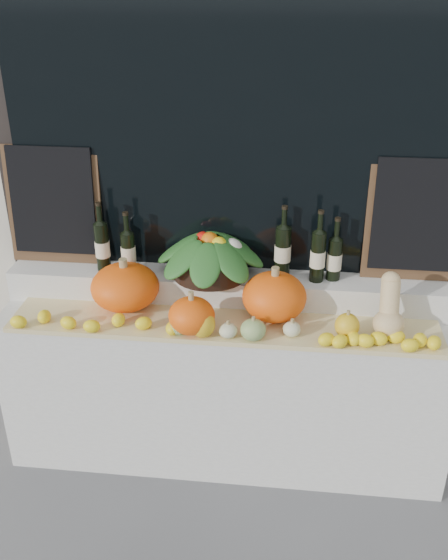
# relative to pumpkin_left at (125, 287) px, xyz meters

# --- Properties ---
(storefront_facade) EXTENTS (7.00, 0.94, 4.50)m
(storefront_facade) POSITION_rel_pumpkin_left_xyz_m (0.51, 0.74, 1.23)
(storefront_facade) COLOR beige
(storefront_facade) RESTS_ON ground
(display_sill) EXTENTS (2.30, 0.55, 0.88)m
(display_sill) POSITION_rel_pumpkin_left_xyz_m (0.51, 0.02, -0.58)
(display_sill) COLOR silver
(display_sill) RESTS_ON ground
(rear_tier) EXTENTS (2.30, 0.25, 0.16)m
(rear_tier) POSITION_rel_pumpkin_left_xyz_m (0.51, 0.17, -0.06)
(rear_tier) COLOR silver
(rear_tier) RESTS_ON display_sill
(straw_bedding) EXTENTS (2.10, 0.32, 0.02)m
(straw_bedding) POSITION_rel_pumpkin_left_xyz_m (0.51, -0.11, -0.13)
(straw_bedding) COLOR tan
(straw_bedding) RESTS_ON display_sill
(pumpkin_left) EXTENTS (0.36, 0.36, 0.23)m
(pumpkin_left) POSITION_rel_pumpkin_left_xyz_m (0.00, 0.00, 0.00)
(pumpkin_left) COLOR #FF5D0D
(pumpkin_left) RESTS_ON straw_bedding
(pumpkin_right) EXTENTS (0.32, 0.32, 0.24)m
(pumpkin_right) POSITION_rel_pumpkin_left_xyz_m (0.75, -0.02, 0.00)
(pumpkin_right) COLOR #FF5D0D
(pumpkin_right) RESTS_ON straw_bedding
(pumpkin_center) EXTENTS (0.25, 0.25, 0.18)m
(pumpkin_center) POSITION_rel_pumpkin_left_xyz_m (0.37, -0.20, -0.03)
(pumpkin_center) COLOR #FF5D0D
(pumpkin_center) RESTS_ON straw_bedding
(butternut_squash) EXTENTS (0.15, 0.21, 0.29)m
(butternut_squash) POSITION_rel_pumpkin_left_xyz_m (1.29, -0.10, 0.01)
(butternut_squash) COLOR #DBB780
(butternut_squash) RESTS_ON straw_bedding
(decorative_gourds) EXTENTS (0.89, 0.19, 0.16)m
(decorative_gourds) POSITION_rel_pumpkin_left_xyz_m (0.66, -0.21, -0.06)
(decorative_gourds) COLOR #2E691F
(decorative_gourds) RESTS_ON straw_bedding
(lemon_heap) EXTENTS (2.20, 0.16, 0.06)m
(lemon_heap) POSITION_rel_pumpkin_left_xyz_m (0.51, -0.22, -0.08)
(lemon_heap) COLOR yellow
(lemon_heap) RESTS_ON straw_bedding
(produce_bowl) EXTENTS (0.59, 0.59, 0.24)m
(produce_bowl) POSITION_rel_pumpkin_left_xyz_m (0.41, 0.15, 0.14)
(produce_bowl) COLOR black
(produce_bowl) RESTS_ON rear_tier
(wine_bottle_far_left) EXTENTS (0.08, 0.08, 0.37)m
(wine_bottle_far_left) POSITION_rel_pumpkin_left_xyz_m (-0.15, 0.14, 0.15)
(wine_bottle_far_left) COLOR black
(wine_bottle_far_left) RESTS_ON rear_tier
(wine_bottle_near_left) EXTENTS (0.08, 0.08, 0.32)m
(wine_bottle_near_left) POSITION_rel_pumpkin_left_xyz_m (-0.01, 0.15, 0.13)
(wine_bottle_near_left) COLOR black
(wine_bottle_near_left) RESTS_ON rear_tier
(wine_bottle_tall) EXTENTS (0.08, 0.08, 0.37)m
(wine_bottle_tall) POSITION_rel_pumpkin_left_xyz_m (0.78, 0.19, 0.15)
(wine_bottle_tall) COLOR black
(wine_bottle_tall) RESTS_ON rear_tier
(wine_bottle_near_right) EXTENTS (0.08, 0.08, 0.38)m
(wine_bottle_near_right) POSITION_rel_pumpkin_left_xyz_m (0.95, 0.14, 0.16)
(wine_bottle_near_right) COLOR black
(wine_bottle_near_right) RESTS_ON rear_tier
(wine_bottle_far_right) EXTENTS (0.08, 0.08, 0.33)m
(wine_bottle_far_right) POSITION_rel_pumpkin_left_xyz_m (1.04, 0.17, 0.13)
(wine_bottle_far_right) COLOR black
(wine_bottle_far_right) RESTS_ON rear_tier
(chalkboard_left) EXTENTS (0.50, 0.08, 0.62)m
(chalkboard_left) POSITION_rel_pumpkin_left_xyz_m (-0.41, 0.23, 0.34)
(chalkboard_left) COLOR #4C331E
(chalkboard_left) RESTS_ON rear_tier
(chalkboard_right) EXTENTS (0.50, 0.08, 0.62)m
(chalkboard_right) POSITION_rel_pumpkin_left_xyz_m (1.43, 0.23, 0.34)
(chalkboard_right) COLOR #4C331E
(chalkboard_right) RESTS_ON rear_tier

